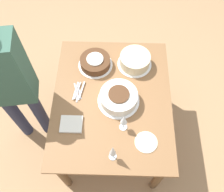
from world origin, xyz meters
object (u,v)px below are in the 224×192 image
(cake_back_decorated, at_px, (135,60))
(cake_front_chocolate, at_px, (95,62))
(cake_center_white, at_px, (119,98))
(person_cutting, at_px, (6,82))
(wine_glass_far, at_px, (113,151))
(wine_glass_near, at_px, (124,120))

(cake_back_decorated, bearing_deg, cake_front_chocolate, -86.83)
(cake_front_chocolate, relative_size, cake_back_decorated, 1.00)
(cake_center_white, bearing_deg, cake_front_chocolate, -149.40)
(cake_front_chocolate, bearing_deg, person_cutting, -63.59)
(wine_glass_far, bearing_deg, person_cutting, -121.00)
(cake_front_chocolate, bearing_deg, cake_center_white, 30.60)
(wine_glass_far, xyz_separation_m, person_cutting, (-0.50, -0.83, 0.06))
(cake_back_decorated, xyz_separation_m, wine_glass_near, (0.61, -0.10, 0.08))
(wine_glass_far, distance_m, person_cutting, 0.97)
(wine_glass_far, bearing_deg, cake_center_white, 175.67)
(cake_back_decorated, height_order, person_cutting, person_cutting)
(cake_front_chocolate, height_order, person_cutting, person_cutting)
(person_cutting, bearing_deg, cake_back_decorated, 10.91)
(person_cutting, bearing_deg, wine_glass_far, -39.03)
(cake_back_decorated, height_order, wine_glass_far, wine_glass_far)
(cake_center_white, bearing_deg, person_cutting, -92.15)
(cake_center_white, relative_size, person_cutting, 0.22)
(wine_glass_near, xyz_separation_m, person_cutting, (-0.27, -0.91, 0.07))
(cake_back_decorated, distance_m, wine_glass_far, 0.87)
(wine_glass_near, bearing_deg, cake_front_chocolate, -156.95)
(cake_front_chocolate, xyz_separation_m, wine_glass_near, (0.59, 0.25, 0.09))
(wine_glass_far, bearing_deg, wine_glass_near, 162.09)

